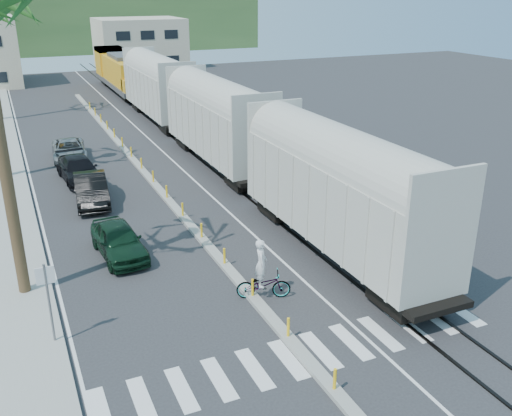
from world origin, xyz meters
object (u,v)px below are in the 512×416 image
Objects in this scene: car_lead at (119,240)px; cyclist at (263,280)px; car_second at (91,189)px; street_sign at (48,293)px.

car_lead is 7.36m from cyclist.
cyclist reaches higher than car_lead.
car_lead is 7.31m from car_second.
cyclist is (4.35, -13.29, -0.03)m from car_second.
car_lead is (3.39, 5.89, -1.21)m from street_sign.
street_sign is 7.79m from cyclist.
cyclist reaches higher than car_second.
street_sign reaches higher than cyclist.
car_lead is 0.91× the size of car_second.
car_second is 1.95× the size of cyclist.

